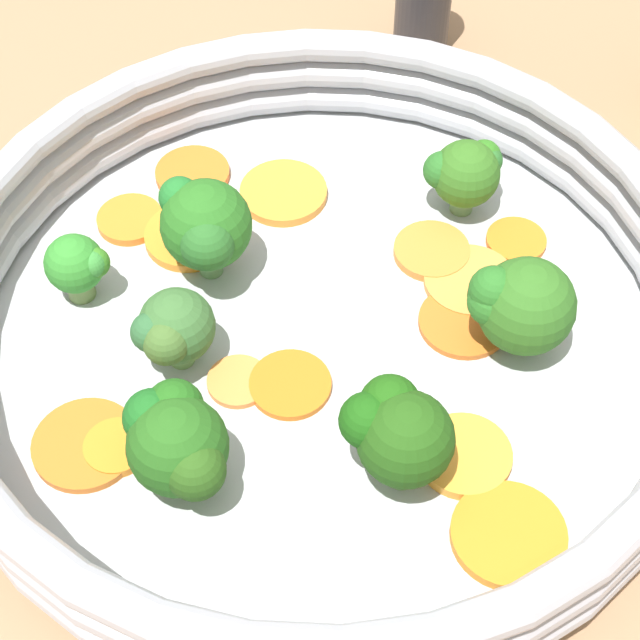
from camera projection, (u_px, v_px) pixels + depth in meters
ground_plane at (320, 358)px, 0.51m from camera, size 4.00×4.00×0.00m
skillet at (320, 349)px, 0.51m from camera, size 0.33×0.33×0.01m
skillet_rim_wall at (320, 305)px, 0.48m from camera, size 0.35×0.35×0.05m
carrot_slice_0 at (516, 241)px, 0.54m from camera, size 0.04×0.04×0.00m
carrot_slice_1 at (238, 381)px, 0.49m from camera, size 0.04×0.04×0.00m
carrot_slice_2 at (193, 174)px, 0.57m from camera, size 0.04×0.04×0.00m
carrot_slice_3 at (432, 251)px, 0.53m from camera, size 0.05×0.05×0.00m
carrot_slice_4 at (86, 445)px, 0.46m from camera, size 0.06×0.06×0.00m
carrot_slice_5 at (508, 535)px, 0.44m from camera, size 0.06×0.06×0.01m
carrot_slice_6 at (130, 220)px, 0.55m from camera, size 0.04×0.04×0.00m
carrot_slice_7 at (467, 276)px, 0.52m from camera, size 0.06×0.06×0.00m
carrot_slice_8 at (464, 322)px, 0.51m from camera, size 0.06×0.06×0.00m
carrot_slice_9 at (116, 448)px, 0.46m from camera, size 0.04×0.04×0.00m
carrot_slice_10 at (189, 236)px, 0.54m from camera, size 0.06×0.06×0.00m
carrot_slice_11 at (283, 193)px, 0.56m from camera, size 0.05×0.05×0.01m
carrot_slice_12 at (290, 384)px, 0.48m from camera, size 0.05×0.05×0.00m
carrot_slice_13 at (464, 456)px, 0.46m from camera, size 0.05×0.05×0.01m
broccoli_floret_0 at (517, 304)px, 0.48m from camera, size 0.05×0.05×0.05m
broccoli_floret_1 at (466, 172)px, 0.54m from camera, size 0.03×0.04×0.04m
broccoli_floret_2 at (176, 441)px, 0.43m from camera, size 0.05×0.04×0.05m
broccoli_floret_3 at (78, 265)px, 0.50m from camera, size 0.03×0.03×0.04m
broccoli_floret_4 at (204, 226)px, 0.50m from camera, size 0.05×0.04×0.05m
broccoli_floret_5 at (173, 330)px, 0.47m from camera, size 0.04×0.04×0.04m
broccoli_floret_6 at (391, 434)px, 0.43m from camera, size 0.05×0.04×0.05m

